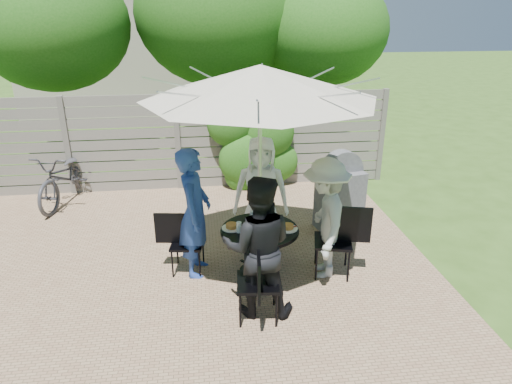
{
  "coord_description": "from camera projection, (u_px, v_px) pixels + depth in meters",
  "views": [
    {
      "loc": [
        0.4,
        -5.42,
        3.3
      ],
      "look_at": [
        1.1,
        -0.02,
        1.08
      ],
      "focal_mm": 32.0,
      "sensor_mm": 36.0,
      "label": 1
    }
  ],
  "objects": [
    {
      "name": "glass_back",
      "position": [
        252.0,
        215.0,
        6.08
      ],
      "size": [
        0.07,
        0.07,
        0.14
      ],
      "primitive_type": "cylinder",
      "color": "silver",
      "rests_on": "patio_table"
    },
    {
      "name": "person_back",
      "position": [
        261.0,
        192.0,
        6.57
      ],
      "size": [
        0.88,
        0.64,
        1.64
      ],
      "primitive_type": "imported",
      "rotation": [
        0.0,
        0.0,
        6.13
      ],
      "color": "white",
      "rests_on": "ground"
    },
    {
      "name": "plate_back",
      "position": [
        260.0,
        215.0,
        6.19
      ],
      "size": [
        0.26,
        0.26,
        0.06
      ],
      "color": "white",
      "rests_on": "patio_table"
    },
    {
      "name": "glass_left",
      "position": [
        239.0,
        227.0,
        5.75
      ],
      "size": [
        0.07,
        0.07,
        0.14
      ],
      "primitive_type": "cylinder",
      "color": "silver",
      "rests_on": "patio_table"
    },
    {
      "name": "chair_right",
      "position": [
        333.0,
        254.0,
        5.97
      ],
      "size": [
        0.75,
        0.57,
        0.98
      ],
      "rotation": [
        0.0,
        0.0,
        2.9
      ],
      "color": "black",
      "rests_on": "ground"
    },
    {
      "name": "plate_left",
      "position": [
        232.0,
        227.0,
        5.86
      ],
      "size": [
        0.26,
        0.26,
        0.06
      ],
      "color": "white",
      "rests_on": "patio_table"
    },
    {
      "name": "bbq_grill",
      "position": [
        340.0,
        195.0,
        7.06
      ],
      "size": [
        0.73,
        0.62,
        1.31
      ],
      "rotation": [
        0.0,
        0.0,
        0.22
      ],
      "color": "slate",
      "rests_on": "ground"
    },
    {
      "name": "glass_front",
      "position": [
        268.0,
        233.0,
        5.59
      ],
      "size": [
        0.07,
        0.07,
        0.14
      ],
      "primitive_type": "cylinder",
      "color": "silver",
      "rests_on": "patio_table"
    },
    {
      "name": "plate_front",
      "position": [
        259.0,
        240.0,
        5.52
      ],
      "size": [
        0.26,
        0.26,
        0.06
      ],
      "color": "white",
      "rests_on": "patio_table"
    },
    {
      "name": "patio_table",
      "position": [
        260.0,
        242.0,
        5.94
      ],
      "size": [
        1.14,
        1.14,
        0.65
      ],
      "rotation": [
        0.0,
        0.0,
        -0.16
      ],
      "color": "black",
      "rests_on": "ground"
    },
    {
      "name": "plate_right",
      "position": [
        288.0,
        227.0,
        5.85
      ],
      "size": [
        0.26,
        0.26,
        0.06
      ],
      "color": "white",
      "rests_on": "patio_table"
    },
    {
      "name": "bicycle",
      "position": [
        66.0,
        176.0,
        8.15
      ],
      "size": [
        1.07,
        1.95,
        0.97
      ],
      "primitive_type": "imported",
      "rotation": [
        0.0,
        0.0,
        -0.24
      ],
      "color": "#333338",
      "rests_on": "ground"
    },
    {
      "name": "chair_back",
      "position": [
        261.0,
        223.0,
        6.91
      ],
      "size": [
        0.48,
        0.65,
        0.85
      ],
      "rotation": [
        0.0,
        0.0,
        4.53
      ],
      "color": "black",
      "rests_on": "ground"
    },
    {
      "name": "glass_right",
      "position": [
        280.0,
        221.0,
        5.93
      ],
      "size": [
        0.07,
        0.07,
        0.14
      ],
      "primitive_type": "cylinder",
      "color": "silver",
      "rests_on": "patio_table"
    },
    {
      "name": "coffee_cup",
      "position": [
        268.0,
        217.0,
        6.04
      ],
      "size": [
        0.08,
        0.08,
        0.12
      ],
      "primitive_type": "cylinder",
      "color": "#C6B293",
      "rests_on": "patio_table"
    },
    {
      "name": "chair_left",
      "position": [
        187.0,
        254.0,
        6.04
      ],
      "size": [
        0.64,
        0.47,
        0.85
      ],
      "rotation": [
        0.0,
        0.0,
        6.13
      ],
      "color": "black",
      "rests_on": "ground"
    },
    {
      "name": "person_right",
      "position": [
        325.0,
        219.0,
        5.79
      ],
      "size": [
        0.75,
        1.12,
        1.61
      ],
      "primitive_type": "imported",
      "rotation": [
        0.0,
        0.0,
        4.56
      ],
      "color": "beige",
      "rests_on": "ground"
    },
    {
      "name": "person_left",
      "position": [
        195.0,
        213.0,
        5.81
      ],
      "size": [
        0.51,
        0.69,
        1.73
      ],
      "primitive_type": "imported",
      "rotation": [
        0.0,
        0.0,
        7.7
      ],
      "color": "navy",
      "rests_on": "ground"
    },
    {
      "name": "person_front",
      "position": [
        258.0,
        248.0,
        5.03
      ],
      "size": [
        0.9,
        0.75,
        1.68
      ],
      "primitive_type": "imported",
      "rotation": [
        0.0,
        0.0,
        2.98
      ],
      "color": "black",
      "rests_on": "ground"
    },
    {
      "name": "umbrella",
      "position": [
        260.0,
        82.0,
        5.16
      ],
      "size": [
        3.19,
        3.19,
        2.71
      ],
      "rotation": [
        0.0,
        0.0,
        -0.16
      ],
      "color": "silver",
      "rests_on": "ground"
    },
    {
      "name": "backyard_envelope",
      "position": [
        184.0,
        30.0,
        14.66
      ],
      "size": [
        60.0,
        60.0,
        5.0
      ],
      "color": "#304F18",
      "rests_on": "ground"
    },
    {
      "name": "chair_front",
      "position": [
        258.0,
        297.0,
        5.11
      ],
      "size": [
        0.5,
        0.71,
        0.95
      ],
      "rotation": [
        0.0,
        0.0,
        1.47
      ],
      "color": "black",
      "rests_on": "ground"
    },
    {
      "name": "syrup_jug",
      "position": [
        255.0,
        221.0,
        5.88
      ],
      "size": [
        0.09,
        0.09,
        0.16
      ],
      "primitive_type": "cylinder",
      "color": "#59280C",
      "rests_on": "patio_table"
    }
  ]
}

